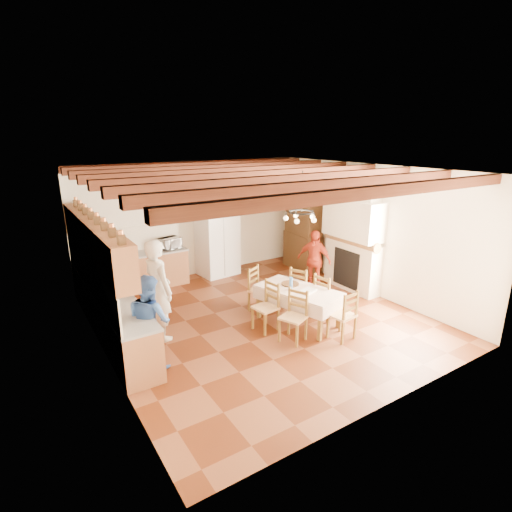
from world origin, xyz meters
The scene contains 31 objects.
floor centered at (0.00, 0.00, -0.01)m, with size 6.00×6.50×0.02m, color #4A1D0A.
ceiling centered at (0.00, 0.00, 3.01)m, with size 6.00×6.50×0.02m, color white.
wall_back centered at (0.00, 3.26, 1.50)m, with size 6.00×0.02×3.00m, color #EEE5C7.
wall_front centered at (0.00, -3.26, 1.50)m, with size 6.00×0.02×3.00m, color #EEE5C7.
wall_left centered at (-3.01, 0.00, 1.50)m, with size 0.02×6.50×3.00m, color #EEE5C7.
wall_right centered at (3.01, 0.00, 1.50)m, with size 0.02×6.50×3.00m, color #EEE5C7.
ceiling_beams centered at (0.00, 0.00, 2.91)m, with size 6.00×6.30×0.16m, color #35160E, non-canonical shape.
lower_cabinets_left centered at (-2.70, 1.05, 0.43)m, with size 0.60×4.30×0.86m, color brown.
lower_cabinets_back centered at (-1.55, 2.95, 0.43)m, with size 2.30×0.60×0.86m, color brown.
countertop_left centered at (-2.70, 1.05, 0.88)m, with size 0.62×4.30×0.04m, color slate.
countertop_back centered at (-1.55, 2.95, 0.88)m, with size 2.34×0.62×0.04m, color slate.
backsplash_left centered at (-2.98, 1.05, 1.20)m, with size 0.03×4.30×0.60m, color white.
backsplash_back centered at (-1.55, 3.23, 1.20)m, with size 2.30×0.03×0.60m, color white.
upper_cabinets centered at (-2.83, 1.05, 1.85)m, with size 0.35×4.20×0.70m, color brown.
fireplace centered at (2.72, 0.20, 1.40)m, with size 0.56×1.60×2.80m, color beige, non-canonical shape.
wall_picture centered at (1.55, 3.23, 1.85)m, with size 0.34×0.03×0.42m, color black.
refrigerator centered at (0.55, 2.93, 0.96)m, with size 0.96×0.79×1.93m, color white.
hutch centered at (2.75, 2.05, 1.14)m, with size 0.52×1.25×2.27m, color #3B2812, non-canonical shape.
dining_table centered at (0.54, -0.56, 0.64)m, with size 1.27×1.81×0.72m.
chandelier centered at (0.54, -0.56, 2.25)m, with size 0.47×0.47×0.03m, color black.
chair_left_near centered at (0.01, -1.09, 0.48)m, with size 0.42×0.40×0.96m, color brown, non-canonical shape.
chair_left_far centered at (-0.17, -0.46, 0.48)m, with size 0.42×0.40×0.96m, color brown, non-canonical shape.
chair_right_near centered at (1.17, -0.70, 0.48)m, with size 0.42×0.40×0.96m, color brown, non-canonical shape.
chair_right_far centered at (1.03, -0.06, 0.48)m, with size 0.42×0.40×0.96m, color brown, non-canonical shape.
chair_end_near centered at (0.83, -1.49, 0.48)m, with size 0.42×0.40×0.96m, color brown, non-canonical shape.
chair_end_far centered at (0.24, 0.35, 0.48)m, with size 0.42×0.40×0.96m, color brown, non-canonical shape.
person_man centered at (-1.97, 0.33, 0.94)m, with size 0.69×0.45×1.88m, color beige.
person_woman_blue centered at (-2.40, -0.45, 0.77)m, with size 0.75×0.58×1.54m, color #3257A0.
person_woman_red centered at (1.98, 0.67, 0.74)m, with size 0.87×0.36×1.48m, color #AE311B.
microwave centered at (-0.73, 2.95, 1.04)m, with size 0.50×0.34×0.28m, color silver.
fridge_vase centered at (0.44, 2.93, 2.07)m, with size 0.27×0.27×0.28m, color #3B2812.
Camera 1 is at (-4.08, -6.26, 3.63)m, focal length 28.00 mm.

